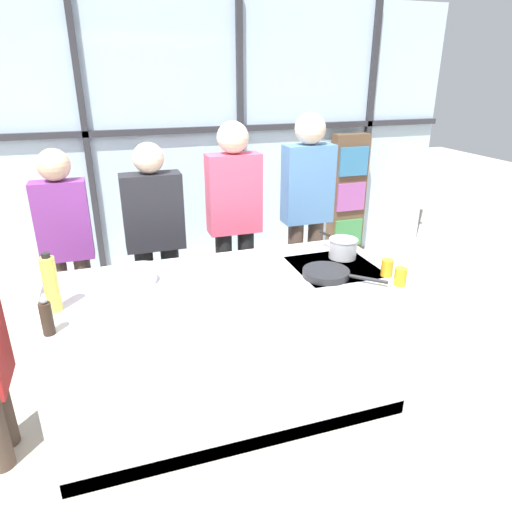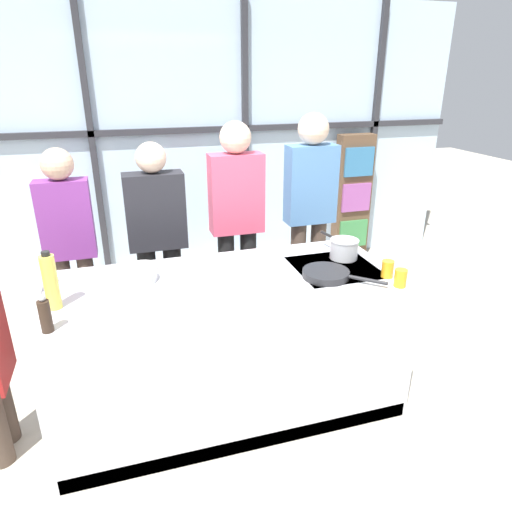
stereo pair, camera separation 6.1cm
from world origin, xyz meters
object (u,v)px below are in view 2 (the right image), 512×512
Objects in this scene: spectator_far_left at (69,240)px; mixing_bowl at (135,276)px; spectator_center_right at (237,216)px; white_plate at (141,267)px; pepper_grinder at (45,315)px; spectator_center_left at (157,234)px; spectator_far_right at (310,205)px; saucepan at (344,248)px; juice_glass_near at (400,278)px; frying_pan at (327,274)px; oil_bottle at (51,282)px; juice_glass_far at (388,269)px.

spectator_far_left reaches higher than mixing_bowl.
white_plate is (-0.81, -0.62, -0.10)m from spectator_center_right.
pepper_grinder is at bearing 89.25° from spectator_far_left.
spectator_center_left is 8.03× the size of pepper_grinder.
spectator_center_left is at bearing 0.00° from spectator_far_right.
spectator_center_right is 1.00m from saucepan.
pepper_grinder is at bearing 62.78° from spectator_center_left.
saucepan is (0.53, -0.84, -0.03)m from spectator_center_right.
juice_glass_near is (1.50, -0.54, 0.02)m from mixing_bowl.
saucepan is 1.33× the size of mixing_bowl.
frying_pan is 1.93× the size of white_plate.
mixing_bowl is (-1.39, 0.04, -0.04)m from saucepan.
spectator_center_left reaches higher than oil_bottle.
white_plate is at bearing 74.76° from spectator_center_left.
frying_pan is 2.13× the size of pepper_grinder.
spectator_far_right is 5.46× the size of oil_bottle.
mixing_bowl is 2.48× the size of juice_glass_near.
juice_glass_near is at bearing 133.83° from spectator_center_left.
spectator_center_left is 1.23m from oil_bottle.
spectator_center_right reaches higher than oil_bottle.
juice_glass_far is at bearing 148.07° from spectator_far_left.
spectator_center_right reaches higher than spectator_center_left.
oil_bottle is at bearing 177.56° from frying_pan.
pepper_grinder reaches higher than mixing_bowl.
spectator_center_left is at bearing 74.76° from white_plate.
juice_glass_far is at bearing 90.00° from juice_glass_near.
spectator_far_right reaches higher than mixing_bowl.
oil_bottle is (-1.58, 0.07, 0.13)m from frying_pan.
mixing_bowl is (-0.05, -0.19, 0.02)m from white_plate.
saucepan is at bearing 13.46° from pepper_grinder.
pepper_grinder reaches higher than white_plate.
saucepan is at bearing 46.43° from frying_pan.
oil_bottle reaches higher than juice_glass_far.
frying_pan is at bearing 104.71° from spectator_center_right.
spectator_center_right is 4.07× the size of frying_pan.
saucepan is 1.77× the size of pepper_grinder.
frying_pan is 0.38m from juice_glass_far.
saucepan is 1.60× the size of white_plate.
spectator_far_left reaches higher than pepper_grinder.
spectator_center_right is at bearing -180.00° from spectator_center_left.
spectator_far_left is 4.89× the size of oil_bottle.
saucepan reaches higher than mixing_bowl.
frying_pan is 1.20× the size of saucepan.
frying_pan is 1.20m from white_plate.
frying_pan is 1.60× the size of mixing_bowl.
oil_bottle is at bearing -174.07° from saucepan.
mixing_bowl is at bearing 75.01° from spectator_center_left.
juice_glass_near is 0.14m from juice_glass_far.
oil_bottle reaches higher than pepper_grinder.
oil_bottle is 1.96m from juice_glass_near.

